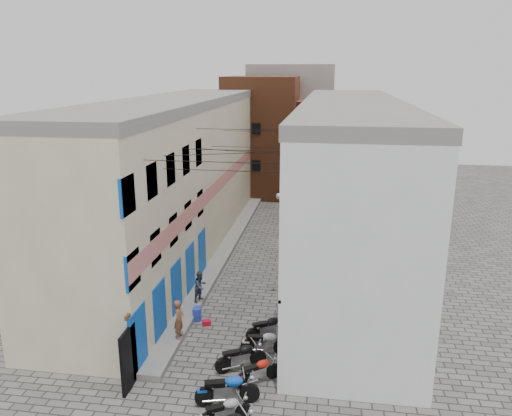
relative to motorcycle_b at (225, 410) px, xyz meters
The scene contains 20 objects.
ground 2.09m from the motorcycle_b, 122.52° to the left, with size 90.00×90.00×0.00m, color #565451.
plinth 15.04m from the motorcycle_b, 102.04° to the left, with size 0.90×26.00×0.25m, color gray.
building_left 16.36m from the motorcycle_b, 112.49° to the left, with size 5.10×27.00×9.00m.
building_right 15.73m from the motorcycle_b, 75.11° to the left, with size 5.94×26.00×9.00m.
building_far_brick_left 30.20m from the motorcycle_b, 95.93° to the left, with size 6.00×6.00×10.00m, color brown.
building_far_brick_right 31.96m from the motorcycle_b, 86.55° to the left, with size 5.00×6.00×8.00m, color brown.
building_far_concrete 36.07m from the motorcycle_b, 91.75° to the left, with size 8.00×5.00×11.00m, color gray.
far_shopfront 26.94m from the motorcycle_b, 92.32° to the left, with size 2.00×0.30×2.40m, color black.
overhead_wires 11.51m from the motorcycle_b, 96.64° to the left, with size 5.80×13.02×1.32m.
motorcycle_b is the anchor object (origin of this frame).
motorcycle_c 0.96m from the motorcycle_b, 98.14° to the left, with size 0.67×2.13×1.23m, color blue, non-canonical shape.
motorcycle_d 2.32m from the motorcycle_b, 72.76° to the left, with size 0.56×1.77×1.02m, color #B61A0D, non-canonical shape.
motorcycle_e 2.95m from the motorcycle_b, 91.07° to the left, with size 0.62×1.95×1.13m, color black, non-canonical shape.
motorcycle_f 4.14m from the motorcycle_b, 80.89° to the left, with size 0.59×1.86×1.07m, color silver, non-canonical shape.
motorcycle_g 5.25m from the motorcycle_b, 82.75° to the left, with size 0.60×1.91×1.11m, color black, non-canonical shape.
person_a 5.22m from the motorcycle_b, 122.50° to the left, with size 0.58×0.38×1.60m, color brown.
person_b 8.17m from the motorcycle_b, 109.98° to the left, with size 0.70×0.55×1.45m, color #373F52.
water_jug_near 6.79m from the motorcycle_b, 112.65° to the left, with size 0.37×0.37×0.57m, color blue.
water_jug_far 7.03m from the motorcycle_b, 112.04° to the left, with size 0.33×0.33×0.52m, color blue.
red_crate 6.29m from the motorcycle_b, 109.44° to the left, with size 0.35×0.26×0.22m, color red.
Camera 1 is at (3.99, -14.45, 10.56)m, focal length 35.00 mm.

